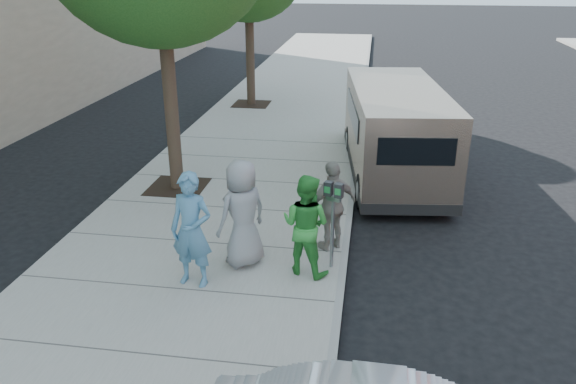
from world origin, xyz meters
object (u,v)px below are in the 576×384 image
(parking_meter, at_px, (333,207))
(person_green_shirt, at_px, (306,225))
(person_officer, at_px, (192,230))
(person_gray_shirt, at_px, (242,214))
(person_striped_polo, at_px, (333,206))
(van, at_px, (394,130))

(parking_meter, xyz_separation_m, person_green_shirt, (-0.40, -0.20, -0.24))
(person_officer, xyz_separation_m, person_gray_shirt, (0.60, 0.70, -0.01))
(parking_meter, bearing_deg, person_officer, -139.33)
(person_green_shirt, xyz_separation_m, person_striped_polo, (0.35, 0.84, -0.03))
(person_officer, bearing_deg, person_striped_polo, 44.46)
(parking_meter, bearing_deg, van, 96.73)
(parking_meter, xyz_separation_m, van, (1.04, 4.70, -0.09))
(van, height_order, person_green_shirt, van)
(person_striped_polo, bearing_deg, person_officer, -4.70)
(parking_meter, distance_m, van, 4.82)
(parking_meter, distance_m, person_green_shirt, 0.50)
(parking_meter, height_order, person_green_shirt, person_green_shirt)
(van, distance_m, person_officer, 6.28)
(person_gray_shirt, distance_m, person_striped_polo, 1.54)
(van, relative_size, person_striped_polo, 3.71)
(van, bearing_deg, person_striped_polo, -111.64)
(person_officer, height_order, person_green_shirt, person_officer)
(person_gray_shirt, bearing_deg, person_striped_polo, 160.97)
(parking_meter, xyz_separation_m, person_striped_polo, (-0.05, 0.64, -0.26))
(person_gray_shirt, xyz_separation_m, person_striped_polo, (1.35, 0.73, -0.09))
(person_gray_shirt, bearing_deg, person_green_shirt, 126.31)
(parking_meter, height_order, person_gray_shirt, person_gray_shirt)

